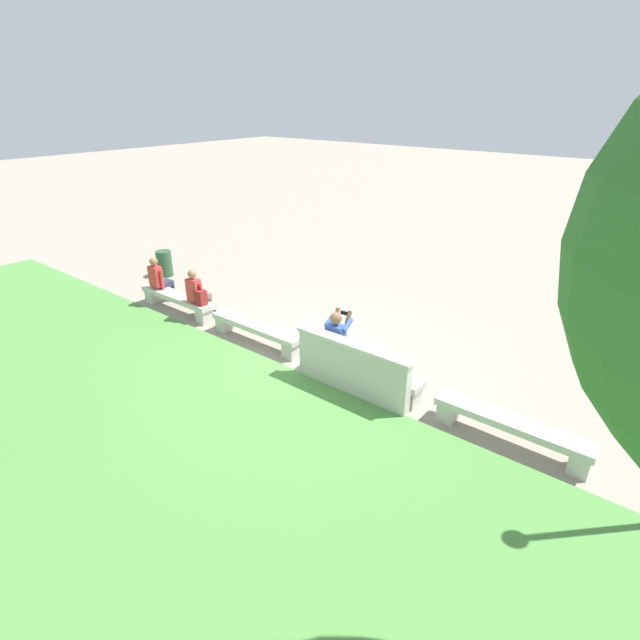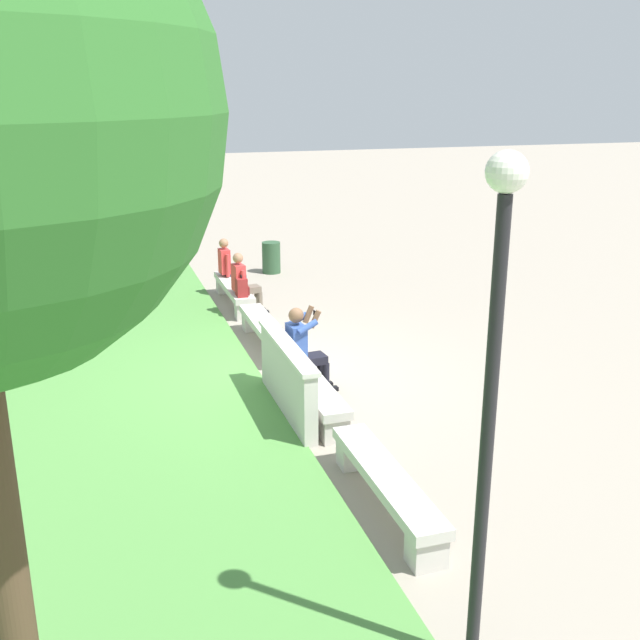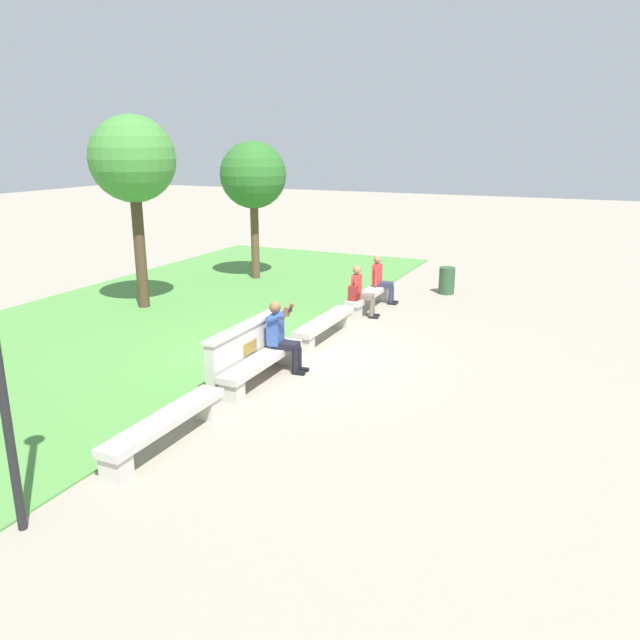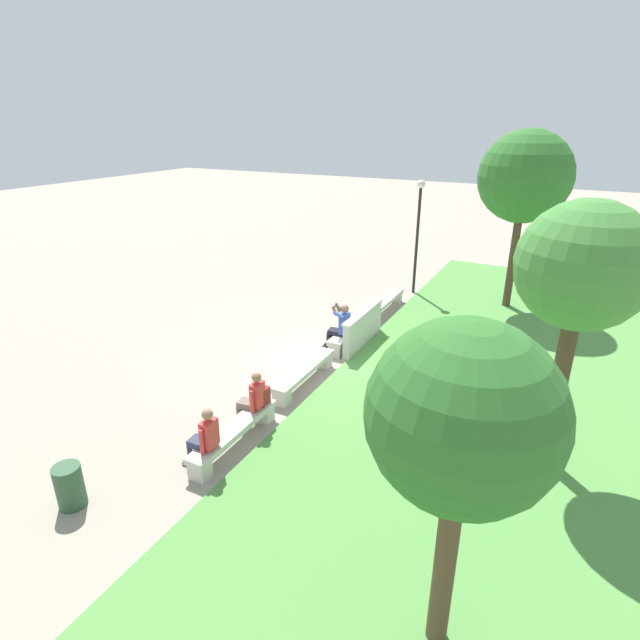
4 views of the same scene
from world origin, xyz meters
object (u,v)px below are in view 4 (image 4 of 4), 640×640
(lamp_post, at_px, (418,221))
(bench_far, at_px, (234,433))
(tree_behind_wall, at_px, (463,418))
(backpack, at_px, (262,396))
(tree_left_background, at_px, (525,177))
(bench_mid, at_px, (304,373))
(person_companion, at_px, (205,437))
(person_photographer, at_px, (340,325))
(bench_near, at_px, (352,332))
(tree_right_background, at_px, (583,269))
(trash_bin, at_px, (70,486))
(bench_main, at_px, (386,302))
(person_distant, at_px, (253,398))

(lamp_post, bearing_deg, bench_far, -1.15)
(bench_far, distance_m, tree_behind_wall, 5.62)
(backpack, relative_size, tree_left_background, 0.08)
(bench_mid, xyz_separation_m, lamp_post, (-7.73, 0.21, 2.27))
(person_companion, bearing_deg, person_photographer, -179.89)
(backpack, xyz_separation_m, lamp_post, (-9.51, 0.19, 1.95))
(bench_near, height_order, bench_far, same)
(tree_behind_wall, bearing_deg, lamp_post, -161.12)
(bench_near, xyz_separation_m, tree_right_background, (3.17, 5.31, 3.36))
(tree_right_background, relative_size, trash_bin, 6.37)
(bench_far, xyz_separation_m, tree_behind_wall, (1.96, 4.45, 2.82))
(bench_main, xyz_separation_m, trash_bin, (10.67, -1.42, 0.06))
(bench_far, height_order, tree_left_background, tree_left_background)
(bench_main, height_order, trash_bin, trash_bin)
(bench_mid, distance_m, trash_bin, 5.41)
(tree_behind_wall, xyz_separation_m, tree_right_background, (-4.24, 0.85, 0.54))
(bench_main, distance_m, bench_far, 8.19)
(bench_far, bearing_deg, person_photographer, -179.09)
(tree_left_background, bearing_deg, person_distant, -19.62)
(backpack, relative_size, lamp_post, 0.11)
(person_photographer, xyz_separation_m, tree_behind_wall, (6.82, 4.53, 2.40))
(bench_mid, xyz_separation_m, person_photographer, (-2.13, -0.08, 0.43))
(bench_near, distance_m, tree_behind_wall, 9.10)
(person_photographer, distance_m, tree_behind_wall, 8.53)
(bench_near, relative_size, lamp_post, 0.60)
(bench_main, relative_size, tree_behind_wall, 0.57)
(tree_behind_wall, distance_m, tree_right_background, 4.36)
(person_distant, distance_m, tree_right_background, 6.35)
(person_companion, xyz_separation_m, tree_left_background, (-11.25, 3.49, 3.52))
(tree_behind_wall, bearing_deg, person_distant, -120.82)
(bench_far, bearing_deg, bench_main, 180.00)
(person_photographer, bearing_deg, trash_bin, -10.33)
(tree_behind_wall, relative_size, tree_left_background, 0.74)
(person_companion, distance_m, tree_behind_wall, 5.29)
(bench_mid, relative_size, tree_right_background, 0.50)
(person_distant, bearing_deg, bench_near, 179.20)
(backpack, height_order, lamp_post, lamp_post)
(bench_far, relative_size, tree_behind_wall, 0.57)
(bench_near, distance_m, tree_right_background, 7.04)
(tree_right_background, height_order, lamp_post, tree_right_background)
(backpack, height_order, tree_left_background, tree_left_background)
(bench_far, xyz_separation_m, person_distant, (-0.74, -0.07, 0.36))
(tree_left_background, height_order, trash_bin, tree_left_background)
(bench_mid, distance_m, bench_far, 2.73)
(tree_left_background, bearing_deg, bench_far, -18.01)
(lamp_post, bearing_deg, tree_right_background, 31.96)
(bench_mid, distance_m, lamp_post, 8.06)
(lamp_post, bearing_deg, tree_behind_wall, 18.88)
(bench_near, bearing_deg, person_photographer, -7.38)
(tree_left_background, bearing_deg, person_photographer, -31.72)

